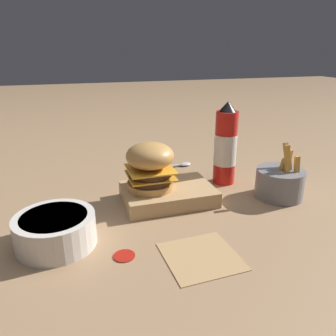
{
  "coord_description": "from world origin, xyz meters",
  "views": [
    {
      "loc": [
        -0.22,
        -0.63,
        0.36
      ],
      "look_at": [
        -0.01,
        0.08,
        0.09
      ],
      "focal_mm": 35.0,
      "sensor_mm": 36.0,
      "label": 1
    }
  ],
  "objects_px": {
    "ketchup_bottle": "(225,146)",
    "side_bowl": "(55,230)",
    "burger": "(150,166)",
    "fries_basket": "(280,182)",
    "serving_board": "(168,194)",
    "spoon": "(176,165)"
  },
  "relations": [
    {
      "from": "ketchup_bottle",
      "to": "side_bowl",
      "type": "relative_size",
      "value": 1.49
    },
    {
      "from": "burger",
      "to": "side_bowl",
      "type": "xyz_separation_m",
      "value": [
        -0.22,
        -0.13,
        -0.06
      ]
    },
    {
      "from": "ketchup_bottle",
      "to": "fries_basket",
      "type": "bearing_deg",
      "value": -54.34
    },
    {
      "from": "ketchup_bottle",
      "to": "fries_basket",
      "type": "xyz_separation_m",
      "value": [
        0.09,
        -0.13,
        -0.07
      ]
    },
    {
      "from": "ketchup_bottle",
      "to": "serving_board",
      "type": "bearing_deg",
      "value": -159.33
    },
    {
      "from": "ketchup_bottle",
      "to": "spoon",
      "type": "distance_m",
      "value": 0.2
    },
    {
      "from": "ketchup_bottle",
      "to": "fries_basket",
      "type": "relative_size",
      "value": 1.63
    },
    {
      "from": "burger",
      "to": "spoon",
      "type": "relative_size",
      "value": 0.68
    },
    {
      "from": "spoon",
      "to": "burger",
      "type": "bearing_deg",
      "value": -128.35
    },
    {
      "from": "serving_board",
      "to": "side_bowl",
      "type": "distance_m",
      "value": 0.29
    },
    {
      "from": "serving_board",
      "to": "side_bowl",
      "type": "bearing_deg",
      "value": -155.84
    },
    {
      "from": "ketchup_bottle",
      "to": "fries_basket",
      "type": "height_order",
      "value": "ketchup_bottle"
    },
    {
      "from": "fries_basket",
      "to": "spoon",
      "type": "height_order",
      "value": "fries_basket"
    },
    {
      "from": "burger",
      "to": "spoon",
      "type": "bearing_deg",
      "value": 57.23
    },
    {
      "from": "burger",
      "to": "ketchup_bottle",
      "type": "height_order",
      "value": "ketchup_bottle"
    },
    {
      "from": "fries_basket",
      "to": "spoon",
      "type": "relative_size",
      "value": 0.84
    },
    {
      "from": "side_bowl",
      "to": "fries_basket",
      "type": "bearing_deg",
      "value": 6.26
    },
    {
      "from": "serving_board",
      "to": "burger",
      "type": "xyz_separation_m",
      "value": [
        -0.04,
        0.01,
        0.08
      ]
    },
    {
      "from": "burger",
      "to": "side_bowl",
      "type": "distance_m",
      "value": 0.26
    },
    {
      "from": "burger",
      "to": "fries_basket",
      "type": "distance_m",
      "value": 0.33
    },
    {
      "from": "ketchup_bottle",
      "to": "spoon",
      "type": "relative_size",
      "value": 1.36
    },
    {
      "from": "burger",
      "to": "fries_basket",
      "type": "relative_size",
      "value": 0.81
    }
  ]
}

